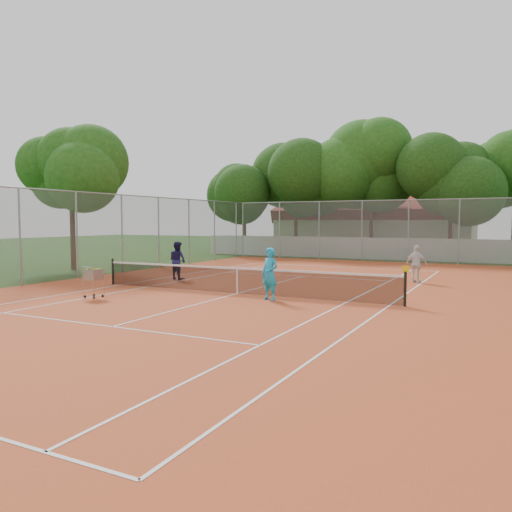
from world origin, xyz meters
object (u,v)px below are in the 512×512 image
at_px(player_near, 270,274).
at_px(player_far_left, 177,260).
at_px(tennis_net, 237,280).
at_px(player_far_right, 417,264).
at_px(clubhouse, 375,226).
at_px(ball_hopper, 94,282).

bearing_deg(player_near, player_far_left, 166.21).
height_order(tennis_net, player_far_right, player_far_right).
relative_size(clubhouse, ball_hopper, 14.93).
distance_m(tennis_net, player_far_right, 8.29).
xyz_separation_m(tennis_net, player_far_right, (5.24, 6.42, 0.31)).
bearing_deg(clubhouse, player_near, -82.98).
relative_size(player_far_right, ball_hopper, 1.46).
relative_size(clubhouse, player_far_left, 9.54).
bearing_deg(clubhouse, tennis_net, -86.05).
height_order(player_near, ball_hopper, player_near).
bearing_deg(tennis_net, ball_hopper, -141.50).
relative_size(tennis_net, clubhouse, 0.72).
relative_size(player_far_left, ball_hopper, 1.56).
height_order(player_far_left, ball_hopper, player_far_left).
distance_m(clubhouse, ball_hopper, 32.20).
distance_m(clubhouse, player_near, 30.01).
bearing_deg(ball_hopper, player_far_left, 114.24).
height_order(clubhouse, player_far_right, clubhouse).
height_order(tennis_net, clubhouse, clubhouse).
distance_m(player_far_left, player_far_right, 10.52).
relative_size(tennis_net, ball_hopper, 10.82).
xyz_separation_m(clubhouse, player_far_right, (7.24, -22.58, -1.38)).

